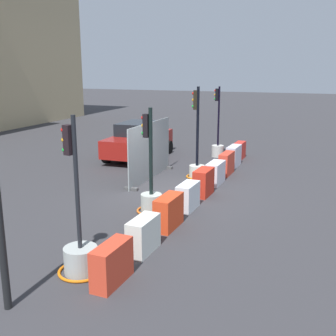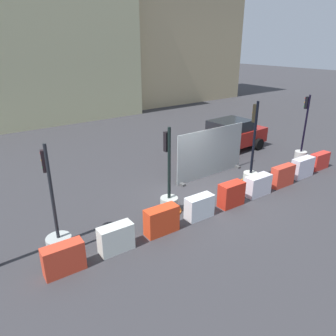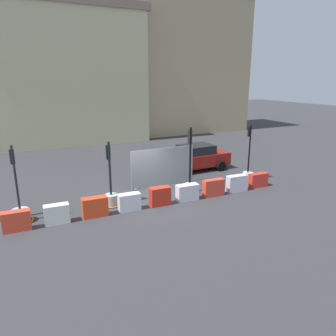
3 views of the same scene
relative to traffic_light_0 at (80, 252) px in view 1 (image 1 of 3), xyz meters
The scene contains 16 objects.
ground_plane 6.06m from the traffic_light_0, ahead, with size 120.00×120.00×0.00m, color #363539.
traffic_light_0 is the anchor object (origin of this frame).
traffic_light_1 3.96m from the traffic_light_0, ahead, with size 0.89×0.89×3.09m.
traffic_light_2 8.20m from the traffic_light_0, ahead, with size 0.84×0.84×3.49m.
traffic_light_3 12.25m from the traffic_light_0, ahead, with size 0.57×0.57×3.33m.
construction_barrier_0 0.85m from the traffic_light_0, 100.66° to the right, with size 1.07×0.43×0.83m.
construction_barrier_1 1.59m from the traffic_light_0, 30.69° to the right, with size 1.02×0.46×0.82m.
construction_barrier_2 3.08m from the traffic_light_0, 15.40° to the right, with size 1.11×0.48×0.88m.
construction_barrier_3 4.61m from the traffic_light_0, 10.32° to the right, with size 1.02×0.47×0.80m.
construction_barrier_4 6.12m from the traffic_light_0, ahead, with size 0.99×0.49×0.89m.
construction_barrier_5 7.60m from the traffic_light_0, ahead, with size 1.12×0.50×0.81m.
construction_barrier_6 9.10m from the traffic_light_0, ahead, with size 1.14×0.41×0.88m.
construction_barrier_7 10.62m from the traffic_light_0, ahead, with size 1.17×0.46×0.88m.
construction_barrier_8 12.13m from the traffic_light_0, ahead, with size 1.10×0.42×0.78m.
car_red_compact 11.27m from the traffic_light_0, 19.04° to the left, with size 4.61×2.41×1.68m.
site_fence_panel 7.60m from the traffic_light_0, 12.61° to the left, with size 3.76×0.50×2.17m.
Camera 1 is at (-12.67, -4.81, 4.18)m, focal length 43.82 mm.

